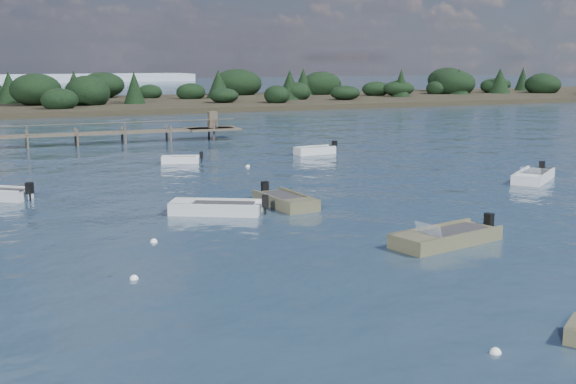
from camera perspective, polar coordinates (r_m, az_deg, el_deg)
name	(u,v)px	position (r m, az deg, el deg)	size (l,w,h in m)	color
ground	(147,129)	(81.97, -11.09, 4.87)	(400.00, 400.00, 0.00)	#172636
tender_far_white	(180,161)	(55.33, -8.49, 2.45)	(3.20, 1.93, 1.08)	silver
tender_far_grey_b	(315,152)	(59.80, 2.13, 3.18)	(3.80, 1.61, 1.28)	silver
dinghy_mid_white_a	(446,240)	(31.73, 12.35, -3.71)	(5.65, 3.06, 1.30)	#696546
dinghy_mid_grey	(216,210)	(37.15, -5.73, -1.43)	(4.92, 3.72, 1.27)	silver
dinghy_extra_a	(285,203)	(38.84, -0.21, -0.86)	(2.27, 4.87, 1.23)	#696546
dinghy_mid_white_b	(533,178)	(49.41, 18.81, 1.04)	(4.88, 4.30, 1.28)	silver
buoy_a	(495,353)	(20.75, 16.06, -12.14)	(0.32, 0.32, 0.32)	white
buoy_c	(154,242)	(31.82, -10.55, -3.92)	(0.32, 0.32, 0.32)	white
buoy_e	(248,167)	(52.84, -3.20, 2.00)	(0.32, 0.32, 0.32)	white
buoy_extra_a	(451,234)	(33.56, 12.75, -3.24)	(0.32, 0.32, 0.32)	white
buoy_extra_b	(134,279)	(26.77, -12.07, -6.75)	(0.32, 0.32, 0.32)	white
far_headland	(242,92)	(127.02, -3.69, 7.89)	(190.00, 40.00, 5.80)	black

